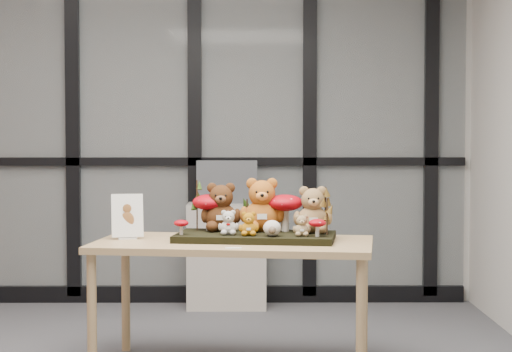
{
  "coord_description": "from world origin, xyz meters",
  "views": [
    {
      "loc": [
        0.87,
        -4.38,
        1.3
      ],
      "look_at": [
        0.89,
        0.52,
        1.04
      ],
      "focal_mm": 65.0,
      "sensor_mm": 36.0,
      "label": 1
    }
  ],
  "objects_px": {
    "bear_beige_small": "(302,224)",
    "sign_holder": "(127,219)",
    "diorama_tray": "(255,237)",
    "bear_small_yellow": "(249,222)",
    "bear_pooh_yellow": "(262,202)",
    "monitor": "(227,182)",
    "display_table": "(234,254)",
    "bear_white_bow": "(228,221)",
    "mushroom_back_right": "(285,211)",
    "bear_brown_medium": "(221,204)",
    "plush_cream_hedgehog": "(272,227)",
    "cabinet": "(227,256)",
    "bear_tan_back": "(313,207)",
    "mushroom_back_left": "(210,210)",
    "mushroom_front_left": "(181,226)",
    "mushroom_front_right": "(317,227)"
  },
  "relations": [
    {
      "from": "bear_brown_medium",
      "to": "monitor",
      "type": "distance_m",
      "value": 1.56
    },
    {
      "from": "bear_beige_small",
      "to": "sign_holder",
      "type": "relative_size",
      "value": 0.51
    },
    {
      "from": "diorama_tray",
      "to": "bear_pooh_yellow",
      "type": "bearing_deg",
      "value": 79.26
    },
    {
      "from": "mushroom_back_left",
      "to": "bear_beige_small",
      "type": "bearing_deg",
      "value": -30.12
    },
    {
      "from": "bear_brown_medium",
      "to": "bear_beige_small",
      "type": "xyz_separation_m",
      "value": [
        0.43,
        -0.25,
        -0.08
      ]
    },
    {
      "from": "bear_brown_medium",
      "to": "monitor",
      "type": "relative_size",
      "value": 0.67
    },
    {
      "from": "mushroom_back_right",
      "to": "bear_beige_small",
      "type": "bearing_deg",
      "value": -71.21
    },
    {
      "from": "sign_holder",
      "to": "monitor",
      "type": "xyz_separation_m",
      "value": [
        0.5,
        1.63,
        0.11
      ]
    },
    {
      "from": "bear_small_yellow",
      "to": "mushroom_front_left",
      "type": "distance_m",
      "value": 0.36
    },
    {
      "from": "cabinet",
      "to": "monitor",
      "type": "relative_size",
      "value": 1.72
    },
    {
      "from": "bear_brown_medium",
      "to": "bear_pooh_yellow",
      "type": "bearing_deg",
      "value": 2.53
    },
    {
      "from": "monitor",
      "to": "mushroom_back_right",
      "type": "bearing_deg",
      "value": -77.03
    },
    {
      "from": "bear_white_bow",
      "to": "sign_holder",
      "type": "relative_size",
      "value": 0.59
    },
    {
      "from": "bear_brown_medium",
      "to": "bear_small_yellow",
      "type": "height_order",
      "value": "bear_brown_medium"
    },
    {
      "from": "diorama_tray",
      "to": "sign_holder",
      "type": "relative_size",
      "value": 3.45
    },
    {
      "from": "bear_pooh_yellow",
      "to": "mushroom_back_left",
      "type": "bearing_deg",
      "value": 176.73
    },
    {
      "from": "diorama_tray",
      "to": "bear_small_yellow",
      "type": "height_order",
      "value": "bear_small_yellow"
    },
    {
      "from": "mushroom_back_left",
      "to": "monitor",
      "type": "xyz_separation_m",
      "value": [
        0.05,
        1.52,
        0.07
      ]
    },
    {
      "from": "bear_tan_back",
      "to": "monitor",
      "type": "xyz_separation_m",
      "value": [
        -0.51,
        1.65,
        0.04
      ]
    },
    {
      "from": "bear_tan_back",
      "to": "bear_small_yellow",
      "type": "xyz_separation_m",
      "value": [
        -0.35,
        -0.13,
        -0.07
      ]
    },
    {
      "from": "diorama_tray",
      "to": "bear_brown_medium",
      "type": "relative_size",
      "value": 2.89
    },
    {
      "from": "mushroom_front_right",
      "to": "sign_holder",
      "type": "height_order",
      "value": "sign_holder"
    },
    {
      "from": "diorama_tray",
      "to": "bear_brown_medium",
      "type": "bearing_deg",
      "value": 153.83
    },
    {
      "from": "mushroom_back_right",
      "to": "mushroom_front_left",
      "type": "height_order",
      "value": "mushroom_back_right"
    },
    {
      "from": "bear_tan_back",
      "to": "mushroom_front_left",
      "type": "bearing_deg",
      "value": -164.79
    },
    {
      "from": "bear_small_yellow",
      "to": "sign_holder",
      "type": "relative_size",
      "value": 0.57
    },
    {
      "from": "mushroom_back_right",
      "to": "sign_holder",
      "type": "height_order",
      "value": "mushroom_back_right"
    },
    {
      "from": "bear_small_yellow",
      "to": "plush_cream_hedgehog",
      "type": "xyz_separation_m",
      "value": [
        0.12,
        -0.03,
        -0.02
      ]
    },
    {
      "from": "mushroom_back_left",
      "to": "monitor",
      "type": "height_order",
      "value": "monitor"
    },
    {
      "from": "bear_pooh_yellow",
      "to": "plush_cream_hedgehog",
      "type": "distance_m",
      "value": 0.27
    },
    {
      "from": "mushroom_front_left",
      "to": "monitor",
      "type": "relative_size",
      "value": 0.2
    },
    {
      "from": "bear_pooh_yellow",
      "to": "sign_holder",
      "type": "xyz_separation_m",
      "value": [
        -0.74,
        -0.05,
        -0.09
      ]
    },
    {
      "from": "bear_small_yellow",
      "to": "monitor",
      "type": "bearing_deg",
      "value": 103.17
    },
    {
      "from": "bear_tan_back",
      "to": "mushroom_back_right",
      "type": "relative_size",
      "value": 1.25
    },
    {
      "from": "mushroom_back_left",
      "to": "sign_holder",
      "type": "distance_m",
      "value": 0.46
    },
    {
      "from": "bear_brown_medium",
      "to": "bear_white_bow",
      "type": "height_order",
      "value": "bear_brown_medium"
    },
    {
      "from": "mushroom_back_right",
      "to": "mushroom_front_right",
      "type": "height_order",
      "value": "mushroom_back_right"
    },
    {
      "from": "mushroom_back_left",
      "to": "sign_holder",
      "type": "height_order",
      "value": "mushroom_back_left"
    },
    {
      "from": "mushroom_front_right",
      "to": "cabinet",
      "type": "distance_m",
      "value": 1.93
    },
    {
      "from": "display_table",
      "to": "bear_beige_small",
      "type": "xyz_separation_m",
      "value": [
        0.36,
        -0.08,
        0.17
      ]
    },
    {
      "from": "display_table",
      "to": "bear_white_bow",
      "type": "bearing_deg",
      "value": -139.38
    },
    {
      "from": "mushroom_front_right",
      "to": "sign_holder",
      "type": "distance_m",
      "value": 1.04
    },
    {
      "from": "cabinet",
      "to": "plush_cream_hedgehog",
      "type": "bearing_deg",
      "value": -80.97
    },
    {
      "from": "bear_brown_medium",
      "to": "mushroom_back_right",
      "type": "relative_size",
      "value": 1.31
    },
    {
      "from": "bear_small_yellow",
      "to": "monitor",
      "type": "distance_m",
      "value": 1.79
    },
    {
      "from": "mushroom_back_left",
      "to": "bear_pooh_yellow",
      "type": "bearing_deg",
      "value": -11.23
    },
    {
      "from": "sign_holder",
      "to": "mushroom_back_left",
      "type": "bearing_deg",
      "value": 1.64
    },
    {
      "from": "mushroom_back_left",
      "to": "mushroom_front_left",
      "type": "xyz_separation_m",
      "value": [
        -0.15,
        -0.22,
        -0.07
      ]
    },
    {
      "from": "display_table",
      "to": "bear_tan_back",
      "type": "height_order",
      "value": "bear_tan_back"
    },
    {
      "from": "mushroom_front_right",
      "to": "monitor",
      "type": "relative_size",
      "value": 0.23
    }
  ]
}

